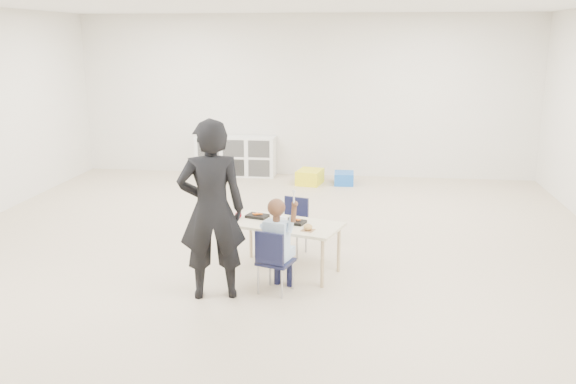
# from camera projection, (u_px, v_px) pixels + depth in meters

# --- Properties ---
(room) EXTENTS (9.00, 9.02, 2.80)m
(room) POSITION_uv_depth(u_px,v_px,m) (261.00, 136.00, 6.30)
(room) COLOR beige
(room) RESTS_ON ground
(table) EXTENTS (1.28, 0.91, 0.53)m
(table) POSITION_uv_depth(u_px,v_px,m) (284.00, 247.00, 6.36)
(table) COLOR #F6EDC5
(table) RESTS_ON ground
(chair_near) EXTENTS (0.38, 0.37, 0.64)m
(chair_near) POSITION_uv_depth(u_px,v_px,m) (276.00, 260.00, 5.84)
(chair_near) COLOR #111434
(chair_near) RESTS_ON ground
(chair_far) EXTENTS (0.38, 0.37, 0.64)m
(chair_far) POSITION_uv_depth(u_px,v_px,m) (292.00, 227.00, 6.85)
(chair_far) COLOR #111434
(chair_far) RESTS_ON ground
(child) EXTENTS (0.53, 0.53, 1.01)m
(child) POSITION_uv_depth(u_px,v_px,m) (276.00, 242.00, 5.79)
(child) COLOR #B6D2F7
(child) RESTS_ON chair_near
(lunch_tray_near) EXTENTS (0.26, 0.22, 0.03)m
(lunch_tray_near) POSITION_uv_depth(u_px,v_px,m) (294.00, 222.00, 6.28)
(lunch_tray_near) COLOR black
(lunch_tray_near) RESTS_ON table
(lunch_tray_far) EXTENTS (0.26, 0.22, 0.03)m
(lunch_tray_far) POSITION_uv_depth(u_px,v_px,m) (257.00, 216.00, 6.49)
(lunch_tray_far) COLOR black
(lunch_tray_far) RESTS_ON table
(milk_carton) EXTENTS (0.09, 0.09, 0.10)m
(milk_carton) POSITION_uv_depth(u_px,v_px,m) (283.00, 222.00, 6.16)
(milk_carton) COLOR white
(milk_carton) RESTS_ON table
(bread_roll) EXTENTS (0.09, 0.09, 0.07)m
(bread_roll) POSITION_uv_depth(u_px,v_px,m) (308.00, 227.00, 6.04)
(bread_roll) COLOR tan
(bread_roll) RESTS_ON table
(apple_near) EXTENTS (0.07, 0.07, 0.07)m
(apple_near) POSITION_uv_depth(u_px,v_px,m) (278.00, 217.00, 6.38)
(apple_near) COLOR maroon
(apple_near) RESTS_ON table
(apple_far) EXTENTS (0.07, 0.07, 0.07)m
(apple_far) POSITION_uv_depth(u_px,v_px,m) (238.00, 215.00, 6.45)
(apple_far) COLOR maroon
(apple_far) RESTS_ON table
(cubby_shelf) EXTENTS (1.40, 0.40, 0.70)m
(cubby_shelf) POSITION_uv_depth(u_px,v_px,m) (236.00, 156.00, 10.82)
(cubby_shelf) COLOR white
(cubby_shelf) RESTS_ON ground
(adult) EXTENTS (0.70, 0.55, 1.70)m
(adult) POSITION_uv_depth(u_px,v_px,m) (212.00, 210.00, 5.61)
(adult) COLOR black
(adult) RESTS_ON ground
(bin_red) EXTENTS (0.35, 0.44, 0.21)m
(bin_red) POSITION_uv_depth(u_px,v_px,m) (311.00, 176.00, 10.37)
(bin_red) COLOR #B72812
(bin_red) RESTS_ON ground
(bin_yellow) EXTENTS (0.47, 0.55, 0.24)m
(bin_yellow) POSITION_uv_depth(u_px,v_px,m) (310.00, 177.00, 10.24)
(bin_yellow) COLOR #FFF11A
(bin_yellow) RESTS_ON ground
(bin_blue) EXTENTS (0.33, 0.42, 0.20)m
(bin_blue) POSITION_uv_depth(u_px,v_px,m) (344.00, 178.00, 10.22)
(bin_blue) COLOR blue
(bin_blue) RESTS_ON ground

